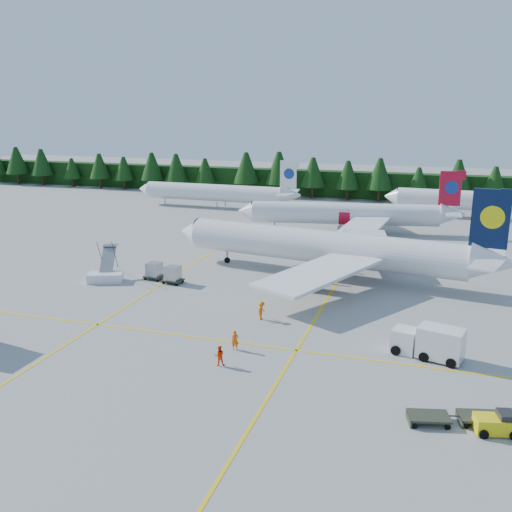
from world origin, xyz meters
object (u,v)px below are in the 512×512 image
(airliner_red, at_px, (341,214))
(baggage_tug, at_px, (497,423))
(service_truck, at_px, (428,342))
(airstairs, at_px, (106,274))
(airliner_navy, at_px, (316,247))

(airliner_red, relative_size, baggage_tug, 12.41)
(service_truck, bearing_deg, airstairs, 178.67)
(airstairs, xyz_separation_m, baggage_tug, (42.62, -21.61, -0.11))
(airliner_navy, distance_m, airliner_red, 25.75)
(airliner_red, relative_size, airstairs, 5.74)
(airstairs, relative_size, baggage_tug, 2.16)
(airstairs, xyz_separation_m, service_truck, (37.97, -10.84, 0.59))
(airliner_red, distance_m, airstairs, 42.66)
(baggage_tug, bearing_deg, airliner_navy, 107.14)
(airliner_red, height_order, baggage_tug, airliner_red)
(airstairs, height_order, baggage_tug, airstairs)
(airliner_red, distance_m, baggage_tug, 61.08)
(airliner_navy, relative_size, airstairs, 6.60)
(airliner_navy, bearing_deg, baggage_tug, -50.63)
(airstairs, distance_m, service_truck, 39.49)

